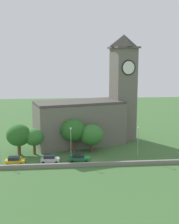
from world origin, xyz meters
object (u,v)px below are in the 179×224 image
object	(u,v)px
church	(91,113)
tree_riverside_west	(92,135)
car_yellow	(15,161)
car_green	(79,158)
car_silver	(50,159)
streetlamp_central	(138,137)
tree_churchyard	(19,135)
streetlamp_west_mid	(71,139)
tree_riverside_east	(73,130)
tree_by_tower	(34,137)

from	to	relation	value
church	tree_riverside_west	bearing A→B (deg)	-94.31
car_yellow	car_green	world-z (taller)	car_yellow
car_green	car_silver	bearing A→B (deg)	-178.07
car_yellow	streetlamp_central	xyz separation A→B (m)	(28.38, 2.31, 4.03)
streetlamp_central	tree_churchyard	xyz separation A→B (m)	(-28.41, 4.97, -0.07)
streetlamp_west_mid	church	bearing A→B (deg)	67.92
car_yellow	tree_riverside_west	distance (m)	19.97
tree_riverside_east	streetlamp_west_mid	bearing A→B (deg)	-96.54
tree_by_tower	car_green	bearing A→B (deg)	-31.42
car_green	tree_riverside_west	bearing A→B (deg)	63.79
church	streetlamp_west_mid	bearing A→B (deg)	-112.08
streetlamp_central	streetlamp_west_mid	bearing A→B (deg)	-178.84
car_silver	car_green	distance (m)	6.63
car_green	tree_churchyard	world-z (taller)	tree_churchyard
car_yellow	tree_riverside_east	size ratio (longest dim) A/B	0.51
car_green	tree_by_tower	distance (m)	12.94
church	tree_riverside_east	size ratio (longest dim) A/B	3.58
church	streetlamp_west_mid	world-z (taller)	church
tree_riverside_west	streetlamp_west_mid	bearing A→B (deg)	-131.32
streetlamp_west_mid	tree_riverside_east	distance (m)	6.83
tree_by_tower	tree_churchyard	bearing A→B (deg)	-179.28
church	tree_riverside_west	distance (m)	9.69
tree_churchyard	tree_by_tower	bearing A→B (deg)	0.72
tree_riverside_east	tree_riverside_west	size ratio (longest dim) A/B	1.19
tree_by_tower	tree_riverside_west	distance (m)	14.27
car_green	tree_churchyard	xyz separation A→B (m)	(-14.36, 6.46, 4.06)
church	tree_riverside_east	distance (m)	10.13
tree_churchyard	tree_riverside_west	xyz separation A→B (m)	(17.95, 0.85, -0.54)
streetlamp_west_mid	tree_riverside_west	bearing A→B (deg)	48.68
streetlamp_central	tree_riverside_west	bearing A→B (deg)	150.91
car_green	tree_by_tower	world-z (taller)	tree_by_tower
car_yellow	tree_churchyard	size ratio (longest dim) A/B	0.57
streetlamp_west_mid	car_green	bearing A→B (deg)	-32.90
streetlamp_west_mid	streetlamp_central	bearing A→B (deg)	1.16
tree_riverside_west	tree_churchyard	bearing A→B (deg)	-177.30
streetlamp_west_mid	tree_riverside_east	bearing A→B (deg)	83.46
church	car_yellow	world-z (taller)	church
car_yellow	tree_by_tower	bearing A→B (deg)	63.37
tree_churchyard	tree_riverside_west	bearing A→B (deg)	2.70
tree_by_tower	tree_riverside_east	size ratio (longest dim) A/B	0.76
church	car_green	bearing A→B (deg)	-104.81
car_yellow	streetlamp_west_mid	world-z (taller)	streetlamp_west_mid
streetlamp_central	tree_churchyard	size ratio (longest dim) A/B	0.99
tree_riverside_west	car_yellow	bearing A→B (deg)	-155.59
church	car_yellow	distance (m)	26.21
car_green	tree_riverside_east	world-z (taller)	tree_riverside_east
church	streetlamp_central	world-z (taller)	church
car_green	streetlamp_central	bearing A→B (deg)	6.04
tree_by_tower	tree_riverside_east	bearing A→B (deg)	8.50
car_silver	streetlamp_west_mid	xyz separation A→B (m)	(4.83, 1.39, 4.21)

